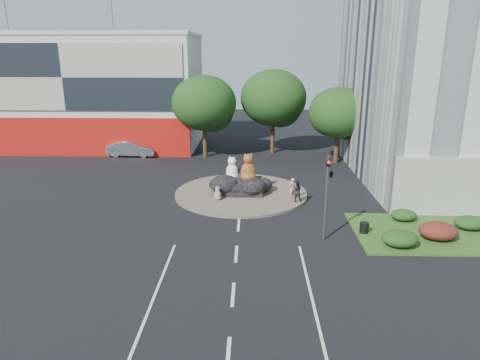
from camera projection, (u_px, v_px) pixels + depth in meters
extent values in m
plane|color=black|center=(236.00, 254.00, 23.00)|extent=(120.00, 120.00, 0.00)
cylinder|color=brown|center=(241.00, 193.00, 32.54)|extent=(10.00, 10.00, 0.20)
cube|color=silver|center=(87.00, 92.00, 48.54)|extent=(25.00, 12.00, 12.00)
cube|color=#AD1610|center=(69.00, 137.00, 43.91)|extent=(25.00, 0.30, 4.00)
cube|color=#B2AD9E|center=(62.00, 77.00, 42.13)|extent=(24.00, 0.15, 6.50)
cube|color=silver|center=(81.00, 35.00, 46.75)|extent=(25.20, 12.20, 0.40)
cylinder|color=#595B60|center=(6.00, 13.00, 46.33)|extent=(0.10, 0.10, 4.00)
cylinder|color=#595B60|center=(112.00, 10.00, 47.81)|extent=(0.10, 0.10, 5.00)
cube|color=#1F4B19|center=(438.00, 233.00, 25.53)|extent=(10.00, 6.00, 0.12)
cylinder|color=#382314|center=(205.00, 139.00, 43.62)|extent=(0.44, 0.44, 3.74)
ellipsoid|color=#103313|center=(204.00, 103.00, 42.57)|extent=(6.46, 6.46, 5.49)
sphere|color=#103313|center=(213.00, 111.00, 43.27)|extent=(4.25, 4.25, 4.25)
sphere|color=#103313|center=(197.00, 109.00, 42.47)|extent=(3.74, 3.74, 3.74)
cylinder|color=#382314|center=(273.00, 135.00, 45.32)|extent=(0.44, 0.44, 3.96)
ellipsoid|color=#103313|center=(273.00, 98.00, 44.20)|extent=(6.84, 6.84, 5.81)
sphere|color=#103313|center=(281.00, 106.00, 44.92)|extent=(4.50, 4.50, 4.50)
sphere|color=#103313|center=(267.00, 104.00, 44.11)|extent=(3.96, 3.96, 3.96)
cylinder|color=#382314|center=(336.00, 146.00, 41.42)|extent=(0.44, 0.44, 3.30)
ellipsoid|color=#103313|center=(339.00, 113.00, 40.49)|extent=(5.70, 5.70, 4.84)
sphere|color=#103313|center=(345.00, 120.00, 41.17)|extent=(3.75, 3.75, 3.75)
sphere|color=#103313|center=(331.00, 119.00, 40.38)|extent=(3.30, 3.30, 3.30)
ellipsoid|color=#103313|center=(400.00, 238.00, 23.55)|extent=(2.00, 1.60, 0.90)
ellipsoid|color=#4B1A14|center=(438.00, 231.00, 24.43)|extent=(2.20, 1.76, 0.99)
ellipsoid|color=#103313|center=(470.00, 223.00, 25.83)|extent=(1.80, 1.44, 0.81)
ellipsoid|color=#103313|center=(404.00, 215.00, 27.18)|extent=(1.60, 1.28, 0.72)
cylinder|color=#595B60|center=(326.00, 199.00, 24.06)|extent=(0.14, 0.14, 5.00)
imported|color=black|center=(328.00, 170.00, 23.57)|extent=(0.21, 0.26, 1.30)
imported|color=black|center=(331.00, 173.00, 23.62)|extent=(0.26, 1.24, 0.50)
sphere|color=red|center=(329.00, 163.00, 23.27)|extent=(0.18, 0.18, 0.18)
cylinder|color=#595B60|center=(431.00, 150.00, 29.16)|extent=(0.18, 0.18, 8.00)
cylinder|color=#595B60|center=(423.00, 90.00, 28.03)|extent=(2.00, 0.12, 0.12)
cube|color=silver|center=(407.00, 92.00, 28.08)|extent=(0.50, 0.22, 0.12)
imported|color=pink|center=(292.00, 189.00, 30.76)|extent=(0.68, 0.63, 1.57)
imported|color=#21232A|center=(297.00, 191.00, 30.29)|extent=(0.76, 0.59, 1.56)
imported|color=#A2A5A9|center=(132.00, 148.00, 44.23)|extent=(5.02, 1.89, 1.64)
cylinder|color=black|center=(364.00, 228.00, 25.35)|extent=(0.66, 0.66, 0.62)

